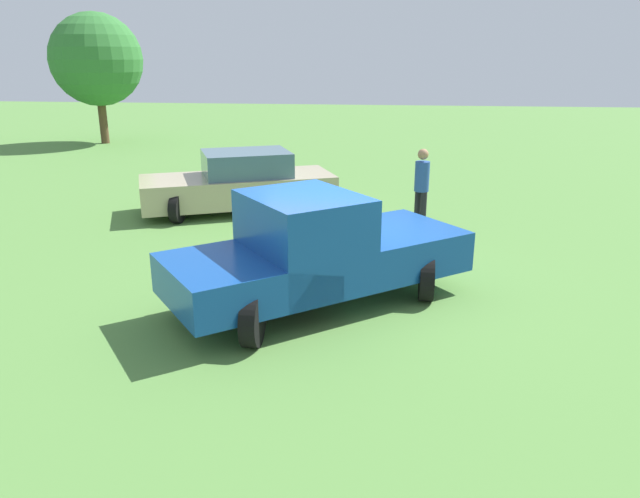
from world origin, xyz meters
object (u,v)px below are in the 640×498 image
object	(u,v)px
pickup_truck	(313,249)
person_bystander	(422,184)
tree_far_center	(97,60)
sedan_near	(240,183)

from	to	relation	value
pickup_truck	person_bystander	xyz separation A→B (m)	(-4.56, 1.79, 0.12)
pickup_truck	person_bystander	world-z (taller)	person_bystander
person_bystander	tree_far_center	world-z (taller)	tree_far_center
sedan_near	person_bystander	xyz separation A→B (m)	(1.20, 4.44, 0.34)
person_bystander	tree_far_center	xyz separation A→B (m)	(-12.37, -13.56, 2.54)
person_bystander	tree_far_center	bearing A→B (deg)	100.15
pickup_truck	tree_far_center	size ratio (longest dim) A/B	0.87
pickup_truck	tree_far_center	xyz separation A→B (m)	(-16.93, -11.77, 2.66)
pickup_truck	sedan_near	bearing A→B (deg)	76.14
sedan_near	person_bystander	distance (m)	4.61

